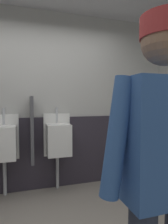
% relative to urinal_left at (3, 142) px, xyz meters
% --- Properties ---
extents(wall_back, '(4.86, 0.12, 2.69)m').
position_rel_urinal_left_xyz_m(wall_back, '(0.49, 0.22, 0.57)').
color(wall_back, '#B2B2AD').
rests_on(wall_back, ground_plane).
extents(wainscot_band_back, '(4.26, 0.03, 1.09)m').
position_rel_urinal_left_xyz_m(wainscot_band_back, '(0.49, 0.14, -0.23)').
color(wainscot_band_back, '#2D2833').
rests_on(wainscot_band_back, ground_plane).
extents(urinal_left, '(0.40, 0.34, 1.24)m').
position_rel_urinal_left_xyz_m(urinal_left, '(0.00, 0.00, 0.00)').
color(urinal_left, white).
rests_on(urinal_left, ground_plane).
extents(urinal_middle, '(0.40, 0.34, 1.24)m').
position_rel_urinal_left_xyz_m(urinal_middle, '(0.75, 0.00, 0.00)').
color(urinal_middle, white).
rests_on(urinal_middle, ground_plane).
extents(privacy_divider_panel, '(0.04, 0.40, 0.90)m').
position_rel_urinal_left_xyz_m(privacy_divider_panel, '(0.37, -0.07, 0.17)').
color(privacy_divider_panel, '#4C4C51').
extents(person, '(0.64, 0.60, 1.74)m').
position_rel_urinal_left_xyz_m(person, '(0.94, -2.01, 0.25)').
color(person, '#2D3342').
rests_on(person, ground_plane).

